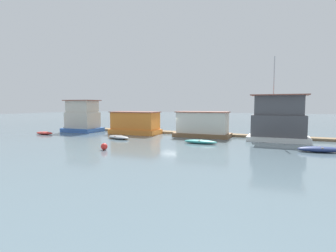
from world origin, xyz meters
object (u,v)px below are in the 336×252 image
houseboat_brown (202,125)px  buoy_red (104,147)px  houseboat_orange (135,123)px  dinghy_teal (200,142)px  mooring_post_near_left (146,129)px  houseboat_white (278,120)px  dinghy_grey (118,137)px  houseboat_blue (82,117)px  dinghy_red (44,133)px  dinghy_navy (321,149)px

houseboat_brown → buoy_red: houseboat_brown is taller
houseboat_orange → dinghy_teal: size_ratio=1.94×
mooring_post_near_left → buoy_red: (3.31, -14.45, -0.34)m
houseboat_white → dinghy_grey: 19.22m
mooring_post_near_left → buoy_red: size_ratio=2.09×
houseboat_blue → mooring_post_near_left: houseboat_blue is taller
houseboat_white → dinghy_teal: 9.78m
houseboat_orange → buoy_red: bearing=-71.9°
houseboat_blue → mooring_post_near_left: 10.40m
houseboat_brown → dinghy_teal: houseboat_brown is taller
houseboat_brown → dinghy_teal: size_ratio=1.97×
dinghy_teal → houseboat_brown: bearing=104.0°
houseboat_white → dinghy_red: 31.16m
buoy_red → houseboat_white: bearing=41.2°
houseboat_orange → houseboat_brown: houseboat_brown is taller
mooring_post_near_left → buoy_red: bearing=-77.1°
dinghy_grey → houseboat_brown: bearing=34.3°
dinghy_red → dinghy_grey: dinghy_red is taller
houseboat_orange → dinghy_teal: bearing=-25.7°
houseboat_orange → dinghy_navy: bearing=-15.4°
dinghy_navy → dinghy_red: bearing=179.4°
dinghy_grey → dinghy_navy: 21.79m
dinghy_grey → dinghy_navy: (21.79, -0.56, 0.05)m
houseboat_orange → dinghy_grey: bearing=-80.7°
houseboat_blue → dinghy_red: bearing=-112.8°
dinghy_red → dinghy_teal: bearing=1.0°
houseboat_white → dinghy_navy: 7.60m
dinghy_grey → buoy_red: buoy_red is taller
dinghy_red → houseboat_orange: bearing=27.4°
dinghy_red → houseboat_white: bearing=11.1°
houseboat_blue → dinghy_navy: size_ratio=1.35×
dinghy_red → dinghy_grey: (12.31, 0.19, -0.00)m
houseboat_brown → houseboat_white: bearing=-2.1°
dinghy_teal → dinghy_red: bearing=-179.0°
houseboat_blue → dinghy_teal: bearing=-13.4°
houseboat_blue → houseboat_orange: size_ratio=0.75×
dinghy_navy → houseboat_white: bearing=119.5°
dinghy_grey → mooring_post_near_left: size_ratio=2.83×
dinghy_grey → dinghy_red: bearing=-179.1°
houseboat_brown → dinghy_teal: bearing=-76.0°
houseboat_blue → dinghy_teal: (20.54, -4.91, -2.05)m
houseboat_blue → dinghy_grey: houseboat_blue is taller
houseboat_white → buoy_red: (-14.90, -13.03, -2.08)m
dinghy_grey → mooring_post_near_left: bearing=90.1°
houseboat_brown → houseboat_white: houseboat_white is taller
houseboat_blue → mooring_post_near_left: size_ratio=4.10×
houseboat_orange → houseboat_brown: 9.94m
dinghy_red → mooring_post_near_left: bearing=31.0°
dinghy_red → dinghy_teal: (22.77, 0.40, -0.00)m
houseboat_brown → mooring_post_near_left: 9.12m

